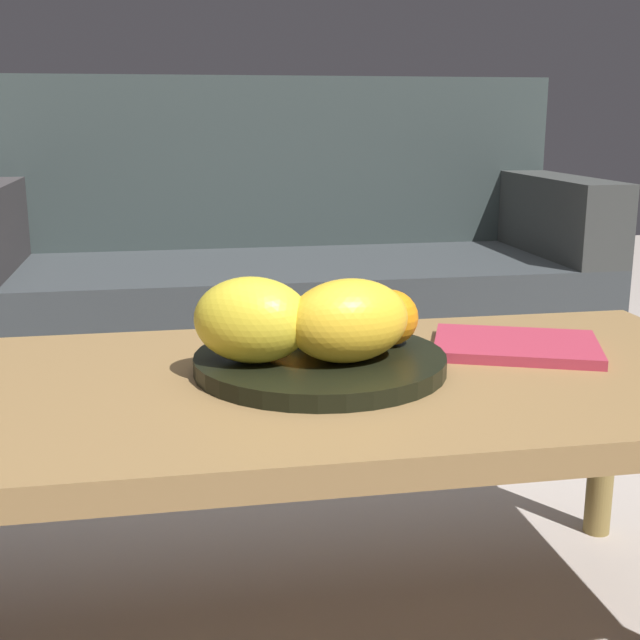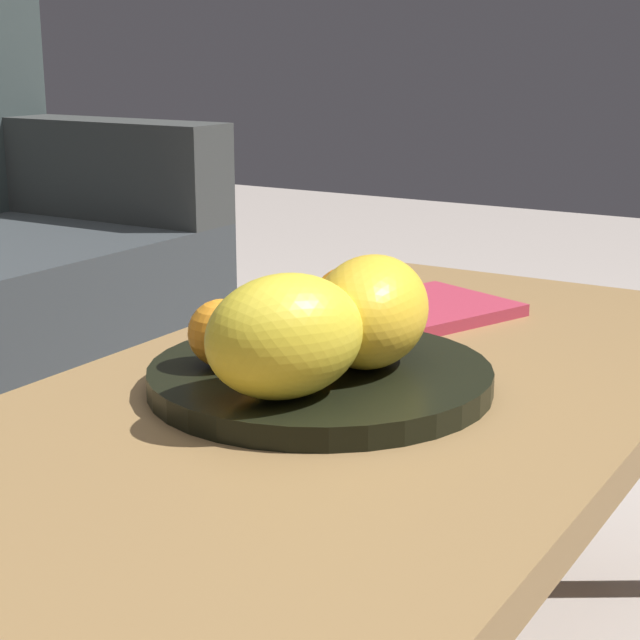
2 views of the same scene
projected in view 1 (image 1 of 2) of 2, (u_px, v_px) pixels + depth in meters
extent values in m
cube|color=olive|center=(312.00, 390.00, 1.18)|extent=(1.30, 0.60, 0.04)
cylinder|color=olive|center=(604.00, 437.00, 1.59)|extent=(0.05, 0.05, 0.39)
cube|color=#33383A|center=(286.00, 328.00, 2.39)|extent=(1.70, 0.70, 0.40)
cube|color=#303938|center=(272.00, 162.00, 2.55)|extent=(1.70, 0.14, 0.50)
cube|color=#353836|center=(549.00, 213.00, 2.45)|extent=(0.14, 0.70, 0.22)
cylinder|color=black|center=(320.00, 362.00, 1.20)|extent=(0.36, 0.36, 0.03)
ellipsoid|color=yellow|center=(348.00, 321.00, 1.15)|extent=(0.20, 0.15, 0.12)
ellipsoid|color=yellow|center=(252.00, 320.00, 1.15)|extent=(0.20, 0.17, 0.12)
sphere|color=orange|center=(323.00, 314.00, 1.26)|extent=(0.08, 0.08, 0.08)
sphere|color=orange|center=(390.00, 318.00, 1.24)|extent=(0.08, 0.08, 0.08)
sphere|color=orange|center=(276.00, 317.00, 1.27)|extent=(0.07, 0.07, 0.07)
ellipsoid|color=yellow|center=(328.00, 335.00, 1.24)|extent=(0.12, 0.14, 0.03)
ellipsoid|color=yellow|center=(335.00, 338.00, 1.22)|extent=(0.12, 0.14, 0.03)
ellipsoid|color=yellow|center=(336.00, 334.00, 1.24)|extent=(0.15, 0.07, 0.03)
ellipsoid|color=yellow|center=(332.00, 319.00, 1.22)|extent=(0.15, 0.09, 0.03)
ellipsoid|color=yellow|center=(323.00, 319.00, 1.22)|extent=(0.11, 0.14, 0.03)
cube|color=#AF3046|center=(516.00, 346.00, 1.31)|extent=(0.30, 0.26, 0.02)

